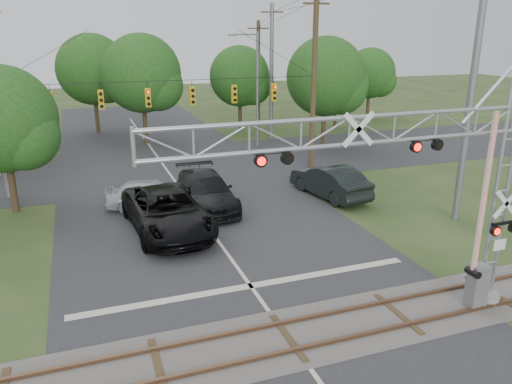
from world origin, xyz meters
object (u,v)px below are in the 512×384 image
object	(u,v)px
sedan_silver	(151,194)
crossing_gantry	(414,180)
traffic_signal_span	(185,90)
car_dark	(206,191)
streetlight	(255,84)
pickup_black	(167,211)

from	to	relation	value
sedan_silver	crossing_gantry	bearing A→B (deg)	-145.36
traffic_signal_span	car_dark	xyz separation A→B (m)	(-0.23, -5.38, -4.76)
car_dark	sedan_silver	distance (m)	2.97
crossing_gantry	streetlight	xyz separation A→B (m)	(4.43, 26.24, 0.23)
traffic_signal_span	sedan_silver	distance (m)	7.27
crossing_gantry	car_dark	xyz separation A→B (m)	(-3.13, 12.99, -3.90)
car_dark	sedan_silver	bearing A→B (deg)	163.23
pickup_black	streetlight	world-z (taller)	streetlight
traffic_signal_span	crossing_gantry	bearing A→B (deg)	-81.00
traffic_signal_span	sedan_silver	size ratio (longest dim) A/B	4.15
pickup_black	car_dark	size ratio (longest dim) A/B	1.13
crossing_gantry	pickup_black	size ratio (longest dim) A/B	1.72
streetlight	car_dark	bearing A→B (deg)	-119.71
pickup_black	streetlight	size ratio (longest dim) A/B	0.79
pickup_black	car_dark	distance (m)	3.68
car_dark	streetlight	world-z (taller)	streetlight
pickup_black	car_dark	world-z (taller)	pickup_black
traffic_signal_span	streetlight	bearing A→B (deg)	47.04
traffic_signal_span	sedan_silver	bearing A→B (deg)	-124.33
crossing_gantry	sedan_silver	distance (m)	15.65
traffic_signal_span	pickup_black	distance (m)	9.70
crossing_gantry	pickup_black	world-z (taller)	crossing_gantry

